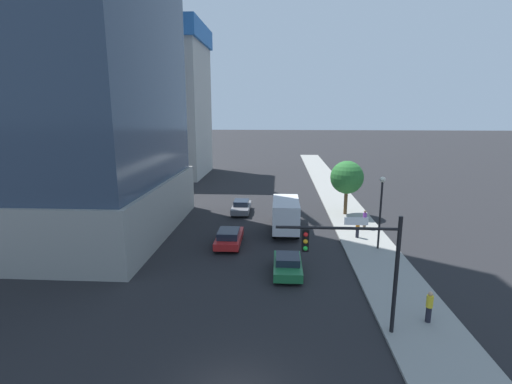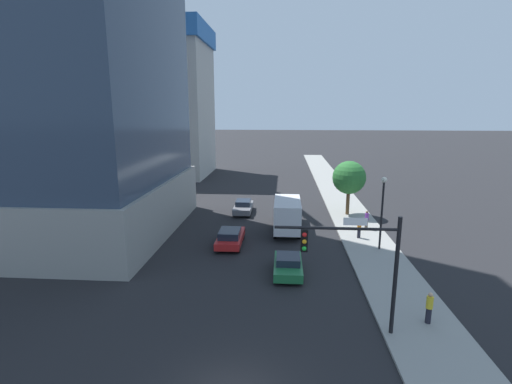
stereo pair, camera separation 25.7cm
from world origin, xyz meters
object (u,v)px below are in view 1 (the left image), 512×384
pedestrian_orange_shirt (358,228)px  pedestrian_purple_shirt (365,219)px  construction_building (164,94)px  traffic_light_pole (355,254)px  car_green (288,265)px  street_lamp (381,202)px  street_tree (347,178)px  box_truck (286,213)px  pedestrian_yellow_shirt (429,306)px  car_red (229,237)px  car_gray (241,207)px

pedestrian_orange_shirt → pedestrian_purple_shirt: bearing=65.7°
construction_building → pedestrian_orange_shirt: (25.80, -31.62, -12.43)m
traffic_light_pole → car_green: bearing=113.8°
street_lamp → car_green: bearing=-146.2°
street_tree → box_truck: size_ratio=0.74×
car_green → pedestrian_yellow_shirt: size_ratio=2.47×
car_red → car_green: bearing=-48.1°
street_tree → car_green: (-6.35, -14.89, -3.38)m
street_lamp → car_gray: 16.10m
street_tree → pedestrian_orange_shirt: street_tree is taller
construction_building → street_lamp: size_ratio=5.41×
traffic_light_pole → pedestrian_yellow_shirt: traffic_light_pole is taller
car_green → box_truck: box_truck is taller
construction_building → pedestrian_yellow_shirt: size_ratio=18.47×
street_lamp → car_gray: size_ratio=1.29×
car_green → pedestrian_purple_shirt: (7.26, 9.92, 0.37)m
construction_building → traffic_light_pole: bearing=-63.6°
street_lamp → pedestrian_orange_shirt: bearing=113.7°
street_lamp → car_red: size_ratio=1.25×
street_tree → car_red: street_tree is taller
car_red → pedestrian_yellow_shirt: pedestrian_yellow_shirt is taller
pedestrian_purple_shirt → traffic_light_pole: bearing=-104.3°
car_green → pedestrian_yellow_shirt: bearing=-39.0°
construction_building → box_truck: bearing=-56.4°
traffic_light_pole → street_lamp: bearing=70.0°
construction_building → street_lamp: (26.92, -34.15, -9.49)m
construction_building → street_tree: bearing=-42.8°
car_red → car_green: size_ratio=1.10×
street_lamp → car_gray: street_lamp is taller
street_lamp → pedestrian_yellow_shirt: size_ratio=3.41×
pedestrian_yellow_shirt → car_green: bearing=141.0°
box_truck → pedestrian_orange_shirt: box_truck is taller
pedestrian_purple_shirt → car_green: bearing=-126.2°
box_truck → pedestrian_yellow_shirt: size_ratio=4.49×
traffic_light_pole → box_truck: (-2.99, 16.19, -2.50)m
car_gray → car_red: bearing=-90.0°
construction_building → street_tree: size_ratio=5.54×
street_tree → car_green: street_tree is taller
pedestrian_purple_shirt → box_truck: bearing=-175.9°
street_lamp → pedestrian_orange_shirt: 4.03m
car_red → car_green: car_red is taller
pedestrian_purple_shirt → pedestrian_orange_shirt: size_ratio=1.05×
pedestrian_purple_shirt → street_tree: bearing=100.3°
car_gray → traffic_light_pole: bearing=-70.9°
pedestrian_purple_shirt → pedestrian_orange_shirt: 2.79m
street_tree → traffic_light_pole: bearing=-98.8°
traffic_light_pole → car_gray: 23.57m
construction_building → pedestrian_purple_shirt: construction_building is taller
street_lamp → box_truck: size_ratio=0.76×
car_green → box_truck: size_ratio=0.55×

